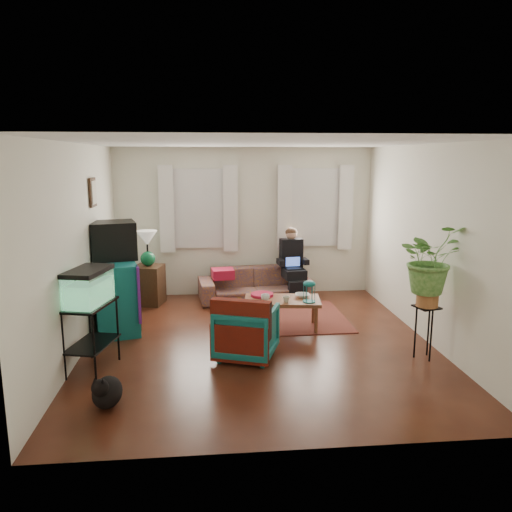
{
  "coord_description": "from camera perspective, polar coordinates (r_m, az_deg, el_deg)",
  "views": [
    {
      "loc": [
        -0.65,
        -6.26,
        2.42
      ],
      "look_at": [
        0.0,
        0.4,
        1.1
      ],
      "focal_mm": 35.0,
      "sensor_mm": 36.0,
      "label": 1
    }
  ],
  "objects": [
    {
      "name": "picture_frame",
      "position": [
        7.29,
        -18.09,
        6.92
      ],
      "size": [
        0.04,
        0.32,
        0.4
      ],
      "primitive_type": "cube",
      "color": "#3D2616",
      "rests_on": "wall_left"
    },
    {
      "name": "curtains_right",
      "position": [
        8.9,
        6.8,
        5.48
      ],
      "size": [
        1.36,
        0.06,
        1.5
      ],
      "primitive_type": "cube",
      "color": "white",
      "rests_on": "wall_back"
    },
    {
      "name": "coffee_table",
      "position": [
        7.21,
        3.01,
        -6.6
      ],
      "size": [
        1.13,
        0.71,
        0.44
      ],
      "primitive_type": "cube",
      "rotation": [
        0.0,
        0.0,
        -0.12
      ],
      "color": "brown",
      "rests_on": "floor"
    },
    {
      "name": "aquarium_stand",
      "position": [
        6.1,
        -18.25,
        -8.79
      ],
      "size": [
        0.55,
        0.78,
        0.79
      ],
      "primitive_type": "cube",
      "rotation": [
        0.0,
        0.0,
        -0.24
      ],
      "color": "black",
      "rests_on": "floor"
    },
    {
      "name": "aquarium",
      "position": [
        5.93,
        -18.6,
        -3.27
      ],
      "size": [
        0.5,
        0.71,
        0.42
      ],
      "primitive_type": "cube",
      "rotation": [
        0.0,
        0.0,
        -0.24
      ],
      "color": "#7FD899",
      "rests_on": "aquarium_stand"
    },
    {
      "name": "floor",
      "position": [
        6.74,
        0.34,
        -9.88
      ],
      "size": [
        4.5,
        5.0,
        0.01
      ],
      "primitive_type": "cube",
      "color": "#4F2B14",
      "rests_on": "ground"
    },
    {
      "name": "ceiling",
      "position": [
        6.29,
        0.36,
        12.8
      ],
      "size": [
        4.5,
        5.0,
        0.01
      ],
      "primitive_type": "cube",
      "color": "white",
      "rests_on": "wall_back"
    },
    {
      "name": "wall_front",
      "position": [
        3.97,
        4.08,
        -5.23
      ],
      "size": [
        4.5,
        0.01,
        2.6
      ],
      "primitive_type": "cube",
      "color": "silver",
      "rests_on": "floor"
    },
    {
      "name": "serape_throw",
      "position": [
        5.88,
        -1.78,
        -7.85
      ],
      "size": [
        0.73,
        0.39,
        0.59
      ],
      "primitive_type": "cube",
      "rotation": [
        0.0,
        0.0,
        -0.34
      ],
      "color": "#9E0A0A",
      "rests_on": "armchair"
    },
    {
      "name": "wall_right",
      "position": [
        6.99,
        19.04,
        1.32
      ],
      "size": [
        0.01,
        5.0,
        2.6
      ],
      "primitive_type": "cube",
      "color": "silver",
      "rests_on": "floor"
    },
    {
      "name": "dresser",
      "position": [
        7.42,
        -15.82,
        -4.25
      ],
      "size": [
        0.82,
        1.22,
        1.0
      ],
      "primitive_type": "cube",
      "rotation": [
        0.0,
        0.0,
        0.26
      ],
      "color": "navy",
      "rests_on": "floor"
    },
    {
      "name": "wall_back",
      "position": [
        8.85,
        -1.32,
        3.89
      ],
      "size": [
        4.5,
        0.01,
        2.6
      ],
      "primitive_type": "cube",
      "color": "silver",
      "rests_on": "floor"
    },
    {
      "name": "cup_b",
      "position": [
        6.97,
        3.47,
        -4.96
      ],
      "size": [
        0.11,
        0.11,
        0.09
      ],
      "primitive_type": "imported",
      "rotation": [
        0.0,
        0.0,
        -0.12
      ],
      "color": "beige",
      "rests_on": "coffee_table"
    },
    {
      "name": "armchair",
      "position": [
        6.18,
        -1.07,
        -8.35
      ],
      "size": [
        0.87,
        0.84,
        0.71
      ],
      "primitive_type": "imported",
      "rotation": [
        0.0,
        0.0,
        2.8
      ],
      "color": "#12686C",
      "rests_on": "floor"
    },
    {
      "name": "plant_stand",
      "position": [
        6.48,
        18.74,
        -8.26
      ],
      "size": [
        0.34,
        0.34,
        0.66
      ],
      "primitive_type": "cube",
      "rotation": [
        0.0,
        0.0,
        0.26
      ],
      "color": "black",
      "rests_on": "floor"
    },
    {
      "name": "seated_person",
      "position": [
        8.7,
        4.18,
        -1.2
      ],
      "size": [
        0.53,
        0.62,
        1.12
      ],
      "primitive_type": null,
      "rotation": [
        0.0,
        0.0,
        0.11
      ],
      "color": "black",
      "rests_on": "sofa"
    },
    {
      "name": "crt_tv",
      "position": [
        7.37,
        -16.04,
        1.74
      ],
      "size": [
        0.73,
        0.69,
        0.53
      ],
      "primitive_type": "cube",
      "rotation": [
        0.0,
        0.0,
        0.26
      ],
      "color": "black",
      "rests_on": "dresser"
    },
    {
      "name": "area_rug",
      "position": [
        7.72,
        2.69,
        -7.06
      ],
      "size": [
        2.02,
        1.63,
        0.01
      ],
      "primitive_type": "cube",
      "rotation": [
        0.0,
        0.0,
        0.01
      ],
      "color": "brown",
      "rests_on": "floor"
    },
    {
      "name": "table_lamp",
      "position": [
        8.43,
        -12.3,
        0.77
      ],
      "size": [
        0.41,
        0.41,
        0.6
      ],
      "primitive_type": null,
      "rotation": [
        0.0,
        0.0,
        -0.23
      ],
      "color": "white",
      "rests_on": "side_table"
    },
    {
      "name": "black_cat",
      "position": [
        5.27,
        -16.65,
        -14.36
      ],
      "size": [
        0.35,
        0.48,
        0.38
      ],
      "primitive_type": "ellipsoid",
      "rotation": [
        0.0,
        0.0,
        -0.15
      ],
      "color": "black",
      "rests_on": "floor"
    },
    {
      "name": "snack_tray",
      "position": [
        7.28,
        0.7,
        -4.44
      ],
      "size": [
        0.37,
        0.37,
        0.04
      ],
      "primitive_type": "cylinder",
      "rotation": [
        0.0,
        0.0,
        -0.12
      ],
      "color": "#B21414",
      "rests_on": "coffee_table"
    },
    {
      "name": "window_left",
      "position": [
        8.78,
        -6.56,
        5.4
      ],
      "size": [
        1.08,
        0.04,
        1.38
      ],
      "primitive_type": "cube",
      "color": "white",
      "rests_on": "wall_back"
    },
    {
      "name": "potted_plant",
      "position": [
        6.27,
        19.19,
        -1.45
      ],
      "size": [
        0.9,
        0.82,
        0.84
      ],
      "primitive_type": "imported",
      "rotation": [
        0.0,
        0.0,
        0.26
      ],
      "color": "#599947",
      "rests_on": "plant_stand"
    },
    {
      "name": "wall_left",
      "position": [
        6.55,
        -19.62,
        0.67
      ],
      "size": [
        0.01,
        5.0,
        2.6
      ],
      "primitive_type": "cube",
      "color": "silver",
      "rests_on": "floor"
    },
    {
      "name": "side_table",
      "position": [
        8.55,
        -12.14,
        -3.25
      ],
      "size": [
        0.54,
        0.54,
        0.66
      ],
      "primitive_type": "cube",
      "rotation": [
        0.0,
        0.0,
        -0.23
      ],
      "color": "#382415",
      "rests_on": "floor"
    },
    {
      "name": "window_right",
      "position": [
        8.98,
        6.69,
        5.53
      ],
      "size": [
        1.08,
        0.04,
        1.38
      ],
      "primitive_type": "cube",
      "color": "white",
      "rests_on": "wall_back"
    },
    {
      "name": "cup_a",
      "position": [
        7.04,
        1.07,
        -4.76
      ],
      "size": [
        0.13,
        0.13,
        0.1
      ],
      "primitive_type": "imported",
      "rotation": [
        0.0,
        0.0,
        -0.12
      ],
      "color": "white",
      "rests_on": "coffee_table"
    },
    {
      "name": "birdcage",
      "position": [
        6.99,
        6.1,
        -4.02
      ],
      "size": [
        0.19,
        0.19,
        0.31
      ],
      "primitive_type": null,
      "rotation": [
        0.0,
        0.0,
        -0.12
      ],
      "color": "#115B6B",
      "rests_on": "coffee_table"
    },
    {
      "name": "curtains_left",
      "position": [
        8.7,
        -6.57,
        5.35
      ],
      "size": [
        1.36,
        0.06,
        1.5
      ],
      "primitive_type": "cube",
      "color": "white",
      "rests_on": "wall_back"
    },
    {
      "name": "sofa",
      "position": [
        8.59,
        -0.2,
        -2.65
      ],
      "size": [
        1.95,
        0.93,
        0.74
      ],
      "primitive_type": "imported",
      "rotation": [
        0.0,
        0.0,
        0.11
      ],
      "color": "brown",
      "rests_on": "floor"
    },
    {
      "name": "bowl",
      "position": [
        7.25,
        5.32,
        -4.51
      ],
      "size": [
        0.23,
        0.23,
        0.05
      ],
      "primitive_type": "imported",
      "rotation": [
        0.0,
        0.0,
        -0.12
      ],
      "color": "white",
      "rests_on": "coffee_table"
    }
  ]
}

